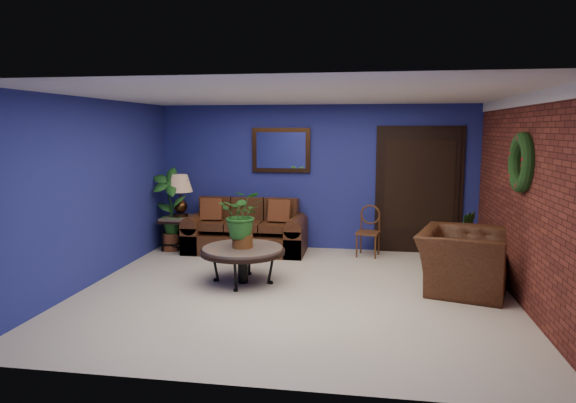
% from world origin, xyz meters
% --- Properties ---
extents(floor, '(5.50, 5.50, 0.00)m').
position_xyz_m(floor, '(0.00, 0.00, 0.00)').
color(floor, beige).
rests_on(floor, ground).
extents(wall_back, '(5.50, 0.04, 2.50)m').
position_xyz_m(wall_back, '(0.00, 2.50, 1.25)').
color(wall_back, navy).
rests_on(wall_back, ground).
extents(wall_left, '(0.04, 5.00, 2.50)m').
position_xyz_m(wall_left, '(-2.75, 0.00, 1.25)').
color(wall_left, navy).
rests_on(wall_left, ground).
extents(wall_right_brick, '(0.04, 5.00, 2.50)m').
position_xyz_m(wall_right_brick, '(2.75, 0.00, 1.25)').
color(wall_right_brick, maroon).
rests_on(wall_right_brick, ground).
extents(ceiling, '(5.50, 5.00, 0.02)m').
position_xyz_m(ceiling, '(0.00, 0.00, 2.50)').
color(ceiling, silver).
rests_on(ceiling, wall_back).
extents(crown_molding, '(0.03, 5.00, 0.14)m').
position_xyz_m(crown_molding, '(2.72, 0.00, 2.43)').
color(crown_molding, white).
rests_on(crown_molding, wall_right_brick).
extents(wall_mirror, '(1.02, 0.06, 0.77)m').
position_xyz_m(wall_mirror, '(-0.60, 2.46, 1.72)').
color(wall_mirror, '#442712').
rests_on(wall_mirror, wall_back).
extents(closet_door, '(1.44, 0.06, 2.18)m').
position_xyz_m(closet_door, '(1.75, 2.47, 1.05)').
color(closet_door, black).
rests_on(closet_door, wall_back).
extents(wreath, '(0.16, 0.72, 0.72)m').
position_xyz_m(wreath, '(2.69, 0.05, 1.70)').
color(wreath, black).
rests_on(wreath, wall_right_brick).
extents(sofa, '(2.03, 0.88, 0.91)m').
position_xyz_m(sofa, '(-1.14, 2.08, 0.30)').
color(sofa, '#4A2B15').
rests_on(sofa, ground).
extents(coffee_table, '(1.15, 1.15, 0.50)m').
position_xyz_m(coffee_table, '(-0.76, 0.28, 0.44)').
color(coffee_table, '#534D48').
rests_on(coffee_table, ground).
extents(end_table, '(0.63, 0.63, 0.58)m').
position_xyz_m(end_table, '(-2.30, 2.05, 0.44)').
color(end_table, '#534D48').
rests_on(end_table, ground).
extents(table_lamp, '(0.42, 0.42, 0.71)m').
position_xyz_m(table_lamp, '(-2.30, 2.05, 1.03)').
color(table_lamp, '#442712').
rests_on(table_lamp, end_table).
extents(side_chair, '(0.42, 0.42, 0.84)m').
position_xyz_m(side_chair, '(0.94, 2.11, 0.47)').
color(side_chair, brown).
rests_on(side_chair, ground).
extents(armchair, '(1.36, 1.46, 0.79)m').
position_xyz_m(armchair, '(2.15, 0.43, 0.39)').
color(armchair, '#4A2B15').
rests_on(armchair, ground).
extents(coffee_plant, '(0.64, 0.57, 0.78)m').
position_xyz_m(coffee_plant, '(-0.76, 0.28, 0.93)').
color(coffee_plant, brown).
rests_on(coffee_plant, coffee_table).
extents(floor_plant, '(0.45, 0.39, 0.86)m').
position_xyz_m(floor_plant, '(2.35, 1.67, 0.45)').
color(floor_plant, brown).
rests_on(floor_plant, ground).
extents(tall_plant, '(0.65, 0.46, 1.43)m').
position_xyz_m(tall_plant, '(-2.45, 1.94, 0.77)').
color(tall_plant, brown).
rests_on(tall_plant, ground).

